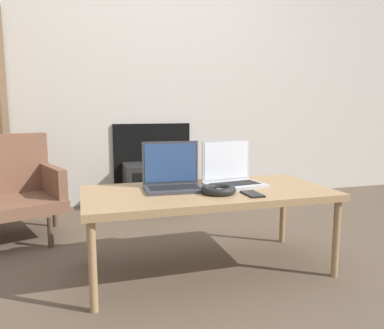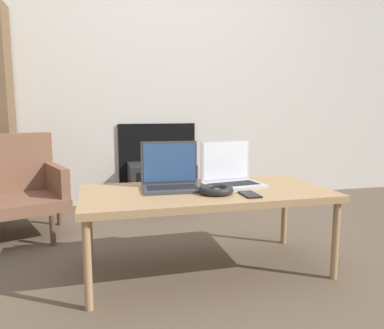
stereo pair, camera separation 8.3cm
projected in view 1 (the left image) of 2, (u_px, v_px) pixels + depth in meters
ground_plane at (216, 279)px, 1.94m from camera, size 14.00×14.00×0.00m
wall_back at (150, 64)px, 3.44m from camera, size 7.00×0.08×2.60m
table at (208, 196)px, 2.00m from camera, size 1.31×0.62×0.45m
laptop_left at (173, 178)px, 2.02m from camera, size 0.32×0.23×0.25m
laptop_right at (232, 175)px, 2.12m from camera, size 0.34×0.26×0.25m
headphones at (219, 190)px, 1.91m from camera, size 0.18×0.18×0.04m
phone at (252, 194)px, 1.88m from camera, size 0.07×0.14×0.01m
tv at (157, 185)px, 3.37m from camera, size 0.58×0.39×0.39m
armchair at (5, 185)px, 2.55m from camera, size 0.78×0.73×0.70m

